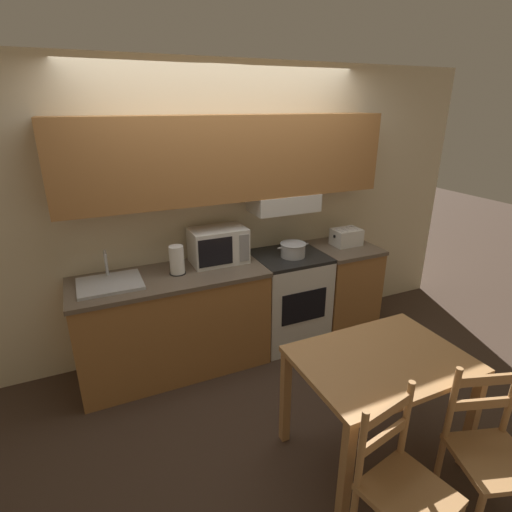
{
  "coord_description": "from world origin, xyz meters",
  "views": [
    {
      "loc": [
        -1.21,
        -3.32,
        2.2
      ],
      "look_at": [
        0.05,
        -0.56,
        1.04
      ],
      "focal_mm": 28.0,
      "sensor_mm": 36.0,
      "label": 1
    }
  ],
  "objects_px": {
    "chair_right_of_table": "(489,454)",
    "chair_left_of_table": "(402,488)",
    "toaster": "(346,237)",
    "dining_table": "(380,372)",
    "sink_basin": "(110,283)",
    "paper_towel_roll": "(177,260)",
    "stove_range": "(288,298)",
    "cooking_pot": "(293,249)",
    "microwave": "(218,245)"
  },
  "relations": [
    {
      "from": "sink_basin",
      "to": "chair_left_of_table",
      "type": "height_order",
      "value": "sink_basin"
    },
    {
      "from": "sink_basin",
      "to": "cooking_pot",
      "type": "bearing_deg",
      "value": -1.52
    },
    {
      "from": "chair_left_of_table",
      "to": "paper_towel_roll",
      "type": "bearing_deg",
      "value": 94.16
    },
    {
      "from": "stove_range",
      "to": "toaster",
      "type": "relative_size",
      "value": 3.11
    },
    {
      "from": "stove_range",
      "to": "paper_towel_roll",
      "type": "bearing_deg",
      "value": 179.84
    },
    {
      "from": "cooking_pot",
      "to": "sink_basin",
      "type": "xyz_separation_m",
      "value": [
        -1.59,
        0.04,
        -0.05
      ]
    },
    {
      "from": "microwave",
      "to": "toaster",
      "type": "distance_m",
      "value": 1.31
    },
    {
      "from": "toaster",
      "to": "chair_right_of_table",
      "type": "height_order",
      "value": "toaster"
    },
    {
      "from": "microwave",
      "to": "sink_basin",
      "type": "relative_size",
      "value": 1.0
    },
    {
      "from": "chair_left_of_table",
      "to": "sink_basin",
      "type": "bearing_deg",
      "value": 107.1
    },
    {
      "from": "sink_basin",
      "to": "chair_left_of_table",
      "type": "relative_size",
      "value": 0.52
    },
    {
      "from": "microwave",
      "to": "paper_towel_roll",
      "type": "height_order",
      "value": "microwave"
    },
    {
      "from": "paper_towel_roll",
      "to": "chair_left_of_table",
      "type": "relative_size",
      "value": 0.26
    },
    {
      "from": "cooking_pot",
      "to": "sink_basin",
      "type": "height_order",
      "value": "sink_basin"
    },
    {
      "from": "stove_range",
      "to": "microwave",
      "type": "distance_m",
      "value": 0.89
    },
    {
      "from": "toaster",
      "to": "dining_table",
      "type": "bearing_deg",
      "value": -118.52
    },
    {
      "from": "sink_basin",
      "to": "toaster",
      "type": "bearing_deg",
      "value": 0.57
    },
    {
      "from": "cooking_pot",
      "to": "paper_towel_roll",
      "type": "distance_m",
      "value": 1.06
    },
    {
      "from": "microwave",
      "to": "chair_right_of_table",
      "type": "height_order",
      "value": "microwave"
    },
    {
      "from": "stove_range",
      "to": "dining_table",
      "type": "relative_size",
      "value": 0.86
    },
    {
      "from": "cooking_pot",
      "to": "stove_range",
      "type": "bearing_deg",
      "value": 102.44
    },
    {
      "from": "stove_range",
      "to": "toaster",
      "type": "bearing_deg",
      "value": 1.53
    },
    {
      "from": "dining_table",
      "to": "chair_left_of_table",
      "type": "height_order",
      "value": "chair_left_of_table"
    },
    {
      "from": "paper_towel_roll",
      "to": "chair_right_of_table",
      "type": "distance_m",
      "value": 2.43
    },
    {
      "from": "cooking_pot",
      "to": "dining_table",
      "type": "relative_size",
      "value": 0.31
    },
    {
      "from": "toaster",
      "to": "chair_right_of_table",
      "type": "bearing_deg",
      "value": -104.98
    },
    {
      "from": "chair_right_of_table",
      "to": "paper_towel_roll",
      "type": "bearing_deg",
      "value": 136.67
    },
    {
      "from": "stove_range",
      "to": "paper_towel_roll",
      "type": "distance_m",
      "value": 1.19
    },
    {
      "from": "toaster",
      "to": "chair_left_of_table",
      "type": "bearing_deg",
      "value": -118.86
    },
    {
      "from": "sink_basin",
      "to": "chair_left_of_table",
      "type": "bearing_deg",
      "value": -61.55
    },
    {
      "from": "cooking_pot",
      "to": "sink_basin",
      "type": "bearing_deg",
      "value": 178.48
    },
    {
      "from": "stove_range",
      "to": "microwave",
      "type": "xyz_separation_m",
      "value": [
        -0.65,
        0.11,
        0.6
      ]
    },
    {
      "from": "chair_right_of_table",
      "to": "chair_left_of_table",
      "type": "bearing_deg",
      "value": -165.57
    },
    {
      "from": "paper_towel_roll",
      "to": "chair_right_of_table",
      "type": "height_order",
      "value": "paper_towel_roll"
    },
    {
      "from": "microwave",
      "to": "dining_table",
      "type": "relative_size",
      "value": 0.47
    },
    {
      "from": "sink_basin",
      "to": "paper_towel_roll",
      "type": "height_order",
      "value": "sink_basin"
    },
    {
      "from": "stove_range",
      "to": "paper_towel_roll",
      "type": "xyz_separation_m",
      "value": [
        -1.05,
        0.0,
        0.56
      ]
    },
    {
      "from": "toaster",
      "to": "sink_basin",
      "type": "distance_m",
      "value": 2.23
    },
    {
      "from": "cooking_pot",
      "to": "chair_right_of_table",
      "type": "bearing_deg",
      "value": -87.75
    },
    {
      "from": "microwave",
      "to": "toaster",
      "type": "relative_size",
      "value": 1.68
    },
    {
      "from": "toaster",
      "to": "sink_basin",
      "type": "bearing_deg",
      "value": -179.43
    },
    {
      "from": "stove_range",
      "to": "microwave",
      "type": "height_order",
      "value": "microwave"
    },
    {
      "from": "stove_range",
      "to": "chair_left_of_table",
      "type": "xyz_separation_m",
      "value": [
        -0.48,
        -2.03,
        0.01
      ]
    },
    {
      "from": "paper_towel_roll",
      "to": "dining_table",
      "type": "bearing_deg",
      "value": -58.87
    },
    {
      "from": "dining_table",
      "to": "chair_right_of_table",
      "type": "distance_m",
      "value": 0.68
    },
    {
      "from": "sink_basin",
      "to": "chair_right_of_table",
      "type": "distance_m",
      "value": 2.7
    },
    {
      "from": "chair_left_of_table",
      "to": "chair_right_of_table",
      "type": "height_order",
      "value": "same"
    },
    {
      "from": "stove_range",
      "to": "cooking_pot",
      "type": "height_order",
      "value": "cooking_pot"
    },
    {
      "from": "sink_basin",
      "to": "chair_right_of_table",
      "type": "height_order",
      "value": "sink_basin"
    },
    {
      "from": "sink_basin",
      "to": "paper_towel_roll",
      "type": "relative_size",
      "value": 2.01
    }
  ]
}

